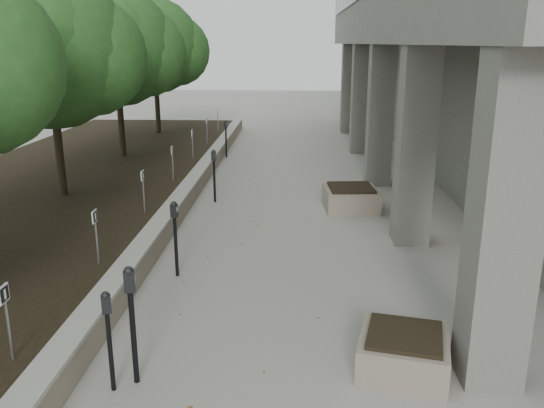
% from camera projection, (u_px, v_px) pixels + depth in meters
% --- Properties ---
extents(retaining_wall, '(0.39, 26.00, 0.50)m').
position_uv_depth(retaining_wall, '(189.00, 191.00, 14.84)').
color(retaining_wall, gray).
rests_on(retaining_wall, ground).
extents(planting_bed, '(7.00, 26.00, 0.40)m').
position_uv_depth(planting_bed, '(54.00, 191.00, 15.01)').
color(planting_bed, black).
rests_on(planting_bed, ground).
extents(crabapple_tree_3, '(4.60, 4.00, 5.44)m').
position_uv_depth(crabapple_tree_3, '(52.00, 83.00, 13.21)').
color(crabapple_tree_3, '#23531F').
rests_on(crabapple_tree_3, planting_bed).
extents(crabapple_tree_4, '(4.60, 4.00, 5.44)m').
position_uv_depth(crabapple_tree_4, '(117.00, 72.00, 18.01)').
color(crabapple_tree_4, '#23531F').
rests_on(crabapple_tree_4, planting_bed).
extents(crabapple_tree_5, '(4.60, 4.00, 5.44)m').
position_uv_depth(crabapple_tree_5, '(155.00, 66.00, 22.81)').
color(crabapple_tree_5, '#23531F').
rests_on(crabapple_tree_5, planting_bed).
extents(parking_sign_2, '(0.04, 0.22, 0.96)m').
position_uv_depth(parking_sign_2, '(8.00, 323.00, 6.53)').
color(parking_sign_2, black).
rests_on(parking_sign_2, planting_bed).
extents(parking_sign_3, '(0.04, 0.22, 0.96)m').
position_uv_depth(parking_sign_3, '(96.00, 237.00, 9.41)').
color(parking_sign_3, black).
rests_on(parking_sign_3, planting_bed).
extents(parking_sign_4, '(0.04, 0.22, 0.96)m').
position_uv_depth(parking_sign_4, '(144.00, 192.00, 12.29)').
color(parking_sign_4, black).
rests_on(parking_sign_4, planting_bed).
extents(parking_sign_5, '(0.04, 0.22, 0.96)m').
position_uv_depth(parking_sign_5, '(173.00, 164.00, 15.17)').
color(parking_sign_5, black).
rests_on(parking_sign_5, planting_bed).
extents(parking_sign_6, '(0.04, 0.22, 0.96)m').
position_uv_depth(parking_sign_6, '(193.00, 144.00, 18.05)').
color(parking_sign_6, black).
rests_on(parking_sign_6, planting_bed).
extents(parking_sign_7, '(0.04, 0.22, 0.96)m').
position_uv_depth(parking_sign_7, '(207.00, 130.00, 20.93)').
color(parking_sign_7, black).
rests_on(parking_sign_7, planting_bed).
extents(parking_sign_8, '(0.04, 0.22, 0.96)m').
position_uv_depth(parking_sign_8, '(218.00, 120.00, 23.80)').
color(parking_sign_8, black).
rests_on(parking_sign_8, planting_bed).
extents(parking_meter_1, '(0.17, 0.14, 1.54)m').
position_uv_depth(parking_meter_1, '(133.00, 326.00, 6.69)').
color(parking_meter_1, black).
rests_on(parking_meter_1, ground).
extents(parking_meter_2, '(0.15, 0.13, 1.30)m').
position_uv_depth(parking_meter_2, '(110.00, 342.00, 6.57)').
color(parking_meter_2, black).
rests_on(parking_meter_2, ground).
extents(parking_meter_3, '(0.16, 0.13, 1.40)m').
position_uv_depth(parking_meter_3, '(176.00, 239.00, 9.86)').
color(parking_meter_3, black).
rests_on(parking_meter_3, ground).
extents(parking_meter_4, '(0.14, 0.11, 1.40)m').
position_uv_depth(parking_meter_4, '(214.00, 176.00, 14.52)').
color(parking_meter_4, black).
rests_on(parking_meter_4, ground).
extents(parking_meter_5, '(0.16, 0.13, 1.37)m').
position_uv_depth(parking_meter_5, '(226.00, 139.00, 20.27)').
color(parking_meter_5, black).
rests_on(parking_meter_5, ground).
extents(planter_front, '(1.32, 1.32, 0.51)m').
position_uv_depth(planter_front, '(404.00, 351.00, 7.11)').
color(planter_front, gray).
rests_on(planter_front, ground).
extents(planter_back, '(1.38, 1.38, 0.60)m').
position_uv_depth(planter_back, '(351.00, 198.00, 13.98)').
color(planter_back, gray).
rests_on(planter_back, ground).
extents(berry_scatter, '(3.30, 14.10, 0.02)m').
position_uv_depth(berry_scatter, '(239.00, 255.00, 10.99)').
color(berry_scatter, '#940C0A').
rests_on(berry_scatter, ground).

